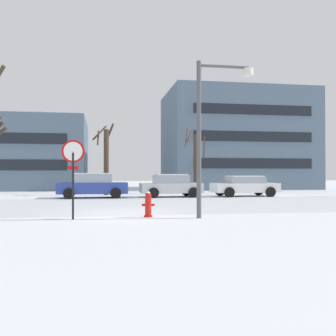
# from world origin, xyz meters

# --- Properties ---
(ground_plane) EXTENTS (120.00, 120.00, 0.00)m
(ground_plane) POSITION_xyz_m (0.00, 0.00, 0.00)
(ground_plane) COLOR white
(road_surface) EXTENTS (80.00, 9.85, 0.00)m
(road_surface) POSITION_xyz_m (0.00, 3.92, 0.00)
(road_surface) COLOR silver
(road_surface) RESTS_ON ground
(stop_sign) EXTENTS (0.75, 0.13, 2.63)m
(stop_sign) POSITION_xyz_m (-1.74, -1.82, 1.85)
(stop_sign) COLOR black
(stop_sign) RESTS_ON ground
(fire_hydrant) EXTENTS (0.44, 0.30, 0.90)m
(fire_hydrant) POSITION_xyz_m (0.79, -1.54, 0.45)
(fire_hydrant) COLOR red
(fire_hydrant) RESTS_ON ground
(street_lamp) EXTENTS (2.03, 0.36, 5.35)m
(street_lamp) POSITION_xyz_m (2.84, -2.14, 3.33)
(street_lamp) COLOR #4C4F54
(street_lamp) RESTS_ON ground
(parked_car_blue) EXTENTS (4.26, 2.16, 1.53)m
(parked_car_blue) POSITION_xyz_m (-1.34, 9.61, 0.78)
(parked_car_blue) COLOR #283D93
(parked_car_blue) RESTS_ON ground
(parked_car_silver) EXTENTS (3.89, 2.14, 1.46)m
(parked_car_silver) POSITION_xyz_m (3.57, 9.65, 0.74)
(parked_car_silver) COLOR silver
(parked_car_silver) RESTS_ON ground
(parked_car_white) EXTENTS (4.29, 2.14, 1.35)m
(parked_car_white) POSITION_xyz_m (8.48, 9.56, 0.70)
(parked_car_white) COLOR white
(parked_car_white) RESTS_ON ground
(tree_far_right) EXTENTS (1.74, 1.72, 5.02)m
(tree_far_right) POSITION_xyz_m (6.12, 13.50, 2.37)
(tree_far_right) COLOR #423326
(tree_far_right) RESTS_ON ground
(tree_far_left) EXTENTS (1.56, 1.57, 5.01)m
(tree_far_left) POSITION_xyz_m (-0.49, 12.71, 2.51)
(tree_far_left) COLOR #423326
(tree_far_left) RESTS_ON ground
(building_far_left) EXTENTS (13.59, 11.14, 6.69)m
(building_far_left) POSITION_xyz_m (-9.04, 24.43, 3.34)
(building_far_left) COLOR slate
(building_far_left) RESTS_ON ground
(building_far_right) EXTENTS (13.73, 9.71, 9.62)m
(building_far_right) POSITION_xyz_m (12.50, 22.76, 4.81)
(building_far_right) COLOR slate
(building_far_right) RESTS_ON ground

